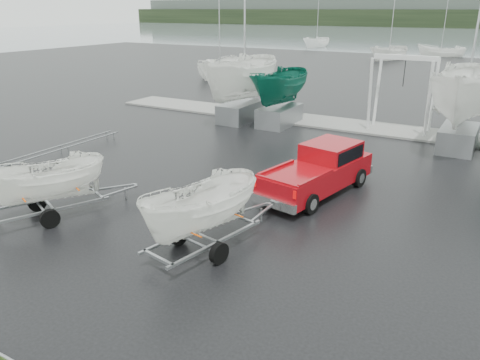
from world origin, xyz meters
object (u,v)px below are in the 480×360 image
trailer_hitched (201,166)px  boat_hoist (403,83)px  trailer_parked (40,146)px  pickup_truck (321,168)px

trailer_hitched → boat_hoist: bearing=95.4°
trailer_hitched → boat_hoist: 16.62m
trailer_hitched → trailer_parked: trailer_hitched is taller
boat_hoist → trailer_hitched: bearing=-95.9°
pickup_truck → trailer_hitched: trailer_hitched is taller
trailer_parked → boat_hoist: bearing=91.4°
boat_hoist → pickup_truck: bearing=-92.8°
pickup_truck → trailer_hitched: bearing=-90.0°
trailer_hitched → trailer_parked: (-5.61, -0.63, -0.11)m
pickup_truck → trailer_parked: size_ratio=1.25×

